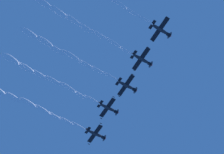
{
  "coord_description": "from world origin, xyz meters",
  "views": [
    {
      "loc": [
        32.54,
        -13.1,
        2.05
      ],
      "look_at": [
        5.1,
        -6.71,
        91.32
      ],
      "focal_mm": 42.91,
      "sensor_mm": 36.0,
      "label": 1
    }
  ],
  "objects_px": {
    "airplane_lead": "(96,134)",
    "airplane_outer_right": "(161,30)",
    "airplane_left_wingman": "(108,108)",
    "airplane_right_wingman": "(127,86)",
    "airplane_outer_left": "(142,59)"
  },
  "relations": [
    {
      "from": "airplane_lead",
      "to": "airplane_right_wingman",
      "type": "distance_m",
      "value": 22.02
    },
    {
      "from": "airplane_right_wingman",
      "to": "airplane_outer_left",
      "type": "xyz_separation_m",
      "value": [
        10.44,
        2.82,
        0.39
      ]
    },
    {
      "from": "airplane_lead",
      "to": "airplane_outer_right",
      "type": "distance_m",
      "value": 44.6
    },
    {
      "from": "airplane_lead",
      "to": "airplane_right_wingman",
      "type": "height_order",
      "value": "airplane_right_wingman"
    },
    {
      "from": "airplane_lead",
      "to": "airplane_right_wingman",
      "type": "bearing_deg",
      "value": 17.81
    },
    {
      "from": "airplane_left_wingman",
      "to": "airplane_outer_left",
      "type": "bearing_deg",
      "value": 19.7
    },
    {
      "from": "airplane_outer_left",
      "to": "airplane_outer_right",
      "type": "xyz_separation_m",
      "value": [
        11.19,
        3.58,
        0.51
      ]
    },
    {
      "from": "airplane_lead",
      "to": "airplane_outer_right",
      "type": "relative_size",
      "value": 1.0
    },
    {
      "from": "airplane_left_wingman",
      "to": "airplane_outer_right",
      "type": "xyz_separation_m",
      "value": [
        31.54,
        10.86,
        0.93
      ]
    },
    {
      "from": "airplane_left_wingman",
      "to": "airplane_outer_right",
      "type": "distance_m",
      "value": 33.37
    },
    {
      "from": "airplane_lead",
      "to": "airplane_outer_right",
      "type": "bearing_deg",
      "value": 17.13
    },
    {
      "from": "airplane_lead",
      "to": "airplane_left_wingman",
      "type": "bearing_deg",
      "value": 11.58
    },
    {
      "from": "airplane_outer_left",
      "to": "airplane_outer_right",
      "type": "height_order",
      "value": "airplane_outer_right"
    },
    {
      "from": "airplane_outer_left",
      "to": "airplane_outer_right",
      "type": "distance_m",
      "value": 11.76
    },
    {
      "from": "airplane_right_wingman",
      "to": "airplane_outer_left",
      "type": "relative_size",
      "value": 1.0
    }
  ]
}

